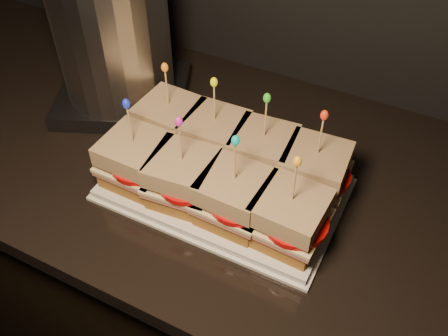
% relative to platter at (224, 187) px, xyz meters
% --- Properties ---
extents(granite_slab, '(2.40, 0.63, 0.03)m').
position_rel_platter_xyz_m(granite_slab, '(0.22, 0.06, -0.03)').
color(granite_slab, black).
rests_on(granite_slab, cabinet).
extents(platter, '(0.38, 0.24, 0.02)m').
position_rel_platter_xyz_m(platter, '(0.00, 0.00, 0.00)').
color(platter, silver).
rests_on(platter, granite_slab).
extents(platter_rim, '(0.40, 0.25, 0.01)m').
position_rel_platter_xyz_m(platter_rim, '(0.00, 0.00, -0.01)').
color(platter_rim, silver).
rests_on(platter_rim, granite_slab).
extents(sandwich_0_bread_bot, '(0.10, 0.10, 0.03)m').
position_rel_platter_xyz_m(sandwich_0_bread_bot, '(-0.14, 0.05, 0.02)').
color(sandwich_0_bread_bot, brown).
rests_on(sandwich_0_bread_bot, platter).
extents(sandwich_0_ham, '(0.11, 0.11, 0.01)m').
position_rel_platter_xyz_m(sandwich_0_ham, '(-0.14, 0.05, 0.04)').
color(sandwich_0_ham, '#B05651').
rests_on(sandwich_0_ham, sandwich_0_bread_bot).
extents(sandwich_0_cheese, '(0.11, 0.11, 0.01)m').
position_rel_platter_xyz_m(sandwich_0_cheese, '(-0.14, 0.05, 0.05)').
color(sandwich_0_cheese, beige).
rests_on(sandwich_0_cheese, sandwich_0_ham).
extents(sandwich_0_tomato, '(0.10, 0.10, 0.01)m').
position_rel_platter_xyz_m(sandwich_0_tomato, '(-0.12, 0.05, 0.05)').
color(sandwich_0_tomato, '#C10A0A').
rests_on(sandwich_0_tomato, sandwich_0_cheese).
extents(sandwich_0_bread_top, '(0.10, 0.10, 0.03)m').
position_rel_platter_xyz_m(sandwich_0_bread_top, '(-0.14, 0.05, 0.08)').
color(sandwich_0_bread_top, brown).
rests_on(sandwich_0_bread_top, sandwich_0_tomato).
extents(sandwich_0_pick, '(0.00, 0.00, 0.09)m').
position_rel_platter_xyz_m(sandwich_0_pick, '(-0.14, 0.05, 0.12)').
color(sandwich_0_pick, tan).
rests_on(sandwich_0_pick, sandwich_0_bread_top).
extents(sandwich_0_frill, '(0.01, 0.01, 0.02)m').
position_rel_platter_xyz_m(sandwich_0_frill, '(-0.14, 0.05, 0.17)').
color(sandwich_0_frill, orange).
rests_on(sandwich_0_frill, sandwich_0_pick).
extents(sandwich_1_bread_bot, '(0.10, 0.10, 0.03)m').
position_rel_platter_xyz_m(sandwich_1_bread_bot, '(-0.05, 0.05, 0.02)').
color(sandwich_1_bread_bot, brown).
rests_on(sandwich_1_bread_bot, platter).
extents(sandwich_1_ham, '(0.11, 0.11, 0.01)m').
position_rel_platter_xyz_m(sandwich_1_ham, '(-0.05, 0.05, 0.04)').
color(sandwich_1_ham, '#B05651').
rests_on(sandwich_1_ham, sandwich_1_bread_bot).
extents(sandwich_1_cheese, '(0.11, 0.11, 0.01)m').
position_rel_platter_xyz_m(sandwich_1_cheese, '(-0.05, 0.05, 0.05)').
color(sandwich_1_cheese, beige).
rests_on(sandwich_1_cheese, sandwich_1_ham).
extents(sandwich_1_tomato, '(0.10, 0.10, 0.01)m').
position_rel_platter_xyz_m(sandwich_1_tomato, '(-0.03, 0.05, 0.05)').
color(sandwich_1_tomato, '#C10A0A').
rests_on(sandwich_1_tomato, sandwich_1_cheese).
extents(sandwich_1_bread_top, '(0.10, 0.10, 0.03)m').
position_rel_platter_xyz_m(sandwich_1_bread_top, '(-0.05, 0.05, 0.08)').
color(sandwich_1_bread_top, brown).
rests_on(sandwich_1_bread_top, sandwich_1_tomato).
extents(sandwich_1_pick, '(0.00, 0.00, 0.09)m').
position_rel_platter_xyz_m(sandwich_1_pick, '(-0.05, 0.05, 0.12)').
color(sandwich_1_pick, tan).
rests_on(sandwich_1_pick, sandwich_1_bread_top).
extents(sandwich_1_frill, '(0.01, 0.01, 0.02)m').
position_rel_platter_xyz_m(sandwich_1_frill, '(-0.05, 0.05, 0.17)').
color(sandwich_1_frill, '#EAF20C').
rests_on(sandwich_1_frill, sandwich_1_pick).
extents(sandwich_2_bread_bot, '(0.11, 0.11, 0.03)m').
position_rel_platter_xyz_m(sandwich_2_bread_bot, '(0.05, 0.05, 0.02)').
color(sandwich_2_bread_bot, brown).
rests_on(sandwich_2_bread_bot, platter).
extents(sandwich_2_ham, '(0.12, 0.11, 0.01)m').
position_rel_platter_xyz_m(sandwich_2_ham, '(0.05, 0.05, 0.04)').
color(sandwich_2_ham, '#B05651').
rests_on(sandwich_2_ham, sandwich_2_bread_bot).
extents(sandwich_2_cheese, '(0.12, 0.11, 0.01)m').
position_rel_platter_xyz_m(sandwich_2_cheese, '(0.05, 0.05, 0.05)').
color(sandwich_2_cheese, beige).
rests_on(sandwich_2_cheese, sandwich_2_ham).
extents(sandwich_2_tomato, '(0.10, 0.10, 0.01)m').
position_rel_platter_xyz_m(sandwich_2_tomato, '(0.06, 0.05, 0.05)').
color(sandwich_2_tomato, '#C10A0A').
rests_on(sandwich_2_tomato, sandwich_2_cheese).
extents(sandwich_2_bread_top, '(0.11, 0.11, 0.03)m').
position_rel_platter_xyz_m(sandwich_2_bread_top, '(0.05, 0.05, 0.08)').
color(sandwich_2_bread_top, brown).
rests_on(sandwich_2_bread_top, sandwich_2_tomato).
extents(sandwich_2_pick, '(0.00, 0.00, 0.09)m').
position_rel_platter_xyz_m(sandwich_2_pick, '(0.05, 0.05, 0.12)').
color(sandwich_2_pick, tan).
rests_on(sandwich_2_pick, sandwich_2_bread_top).
extents(sandwich_2_frill, '(0.01, 0.01, 0.02)m').
position_rel_platter_xyz_m(sandwich_2_frill, '(0.05, 0.05, 0.17)').
color(sandwich_2_frill, green).
rests_on(sandwich_2_frill, sandwich_2_pick).
extents(sandwich_3_bread_bot, '(0.10, 0.10, 0.03)m').
position_rel_platter_xyz_m(sandwich_3_bread_bot, '(0.14, 0.05, 0.02)').
color(sandwich_3_bread_bot, brown).
rests_on(sandwich_3_bread_bot, platter).
extents(sandwich_3_ham, '(0.11, 0.11, 0.01)m').
position_rel_platter_xyz_m(sandwich_3_ham, '(0.14, 0.05, 0.04)').
color(sandwich_3_ham, '#B05651').
rests_on(sandwich_3_ham, sandwich_3_bread_bot).
extents(sandwich_3_cheese, '(0.12, 0.11, 0.01)m').
position_rel_platter_xyz_m(sandwich_3_cheese, '(0.14, 0.05, 0.05)').
color(sandwich_3_cheese, beige).
rests_on(sandwich_3_cheese, sandwich_3_ham).
extents(sandwich_3_tomato, '(0.10, 0.10, 0.01)m').
position_rel_platter_xyz_m(sandwich_3_tomato, '(0.15, 0.05, 0.05)').
color(sandwich_3_tomato, '#C10A0A').
rests_on(sandwich_3_tomato, sandwich_3_cheese).
extents(sandwich_3_bread_top, '(0.11, 0.11, 0.03)m').
position_rel_platter_xyz_m(sandwich_3_bread_top, '(0.14, 0.05, 0.08)').
color(sandwich_3_bread_top, brown).
rests_on(sandwich_3_bread_top, sandwich_3_tomato).
extents(sandwich_3_pick, '(0.00, 0.00, 0.09)m').
position_rel_platter_xyz_m(sandwich_3_pick, '(0.14, 0.05, 0.12)').
color(sandwich_3_pick, tan).
rests_on(sandwich_3_pick, sandwich_3_bread_top).
extents(sandwich_3_frill, '(0.01, 0.01, 0.02)m').
position_rel_platter_xyz_m(sandwich_3_frill, '(0.14, 0.05, 0.17)').
color(sandwich_3_frill, red).
rests_on(sandwich_3_frill, sandwich_3_pick).
extents(sandwich_4_bread_bot, '(0.10, 0.10, 0.03)m').
position_rel_platter_xyz_m(sandwich_4_bread_bot, '(-0.14, -0.05, 0.02)').
color(sandwich_4_bread_bot, brown).
rests_on(sandwich_4_bread_bot, platter).
extents(sandwich_4_ham, '(0.11, 0.11, 0.01)m').
position_rel_platter_xyz_m(sandwich_4_ham, '(-0.14, -0.05, 0.04)').
color(sandwich_4_ham, '#B05651').
rests_on(sandwich_4_ham, sandwich_4_bread_bot).
extents(sandwich_4_cheese, '(0.11, 0.11, 0.01)m').
position_rel_platter_xyz_m(sandwich_4_cheese, '(-0.14, -0.05, 0.05)').
color(sandwich_4_cheese, beige).
rests_on(sandwich_4_cheese, sandwich_4_ham).
extents(sandwich_4_tomato, '(0.10, 0.10, 0.01)m').
position_rel_platter_xyz_m(sandwich_4_tomato, '(-0.12, -0.06, 0.05)').
color(sandwich_4_tomato, '#C10A0A').
rests_on(sandwich_4_tomato, sandwich_4_cheese).
extents(sandwich_4_bread_top, '(0.10, 0.10, 0.03)m').
position_rel_platter_xyz_m(sandwich_4_bread_top, '(-0.14, -0.05, 0.08)').
color(sandwich_4_bread_top, brown).
rests_on(sandwich_4_bread_top, sandwich_4_tomato).
extents(sandwich_4_pick, '(0.00, 0.00, 0.09)m').
position_rel_platter_xyz_m(sandwich_4_pick, '(-0.14, -0.05, 0.12)').
color(sandwich_4_pick, tan).
rests_on(sandwich_4_pick, sandwich_4_bread_top).
extents(sandwich_4_frill, '(0.01, 0.01, 0.02)m').
position_rel_platter_xyz_m(sandwich_4_frill, '(-0.14, -0.05, 0.17)').
color(sandwich_4_frill, '#162AD7').
rests_on(sandwich_4_frill, sandwich_4_pick).
extents(sandwich_5_bread_bot, '(0.11, 0.11, 0.03)m').
position_rel_platter_xyz_m(sandwich_5_bread_bot, '(-0.05, -0.05, 0.02)').
color(sandwich_5_bread_bot, brown).
rests_on(sandwich_5_bread_bot, platter).
extents(sandwich_5_ham, '(0.12, 0.11, 0.01)m').
position_rel_platter_xyz_m(sandwich_5_ham, '(-0.05, -0.05, 0.04)').
color(sandwich_5_ham, '#B05651').
rests_on(sandwich_5_ham, sandwich_5_bread_bot).
extents(sandwich_5_cheese, '(0.12, 0.12, 0.01)m').
position_rel_platter_xyz_m(sandwich_5_cheese, '(-0.05, -0.05, 0.05)').
color(sandwich_5_cheese, beige).
rests_on(sandwich_5_cheese, sandwich_5_ham).
extents(sandwich_5_tomato, '(0.10, 0.10, 0.01)m').
position_rel_platter_xyz_m(sandwich_5_tomato, '(-0.03, -0.06, 0.05)').
color(sandwich_5_tomato, '#C10A0A').
rests_on(sandwich_5_tomato, sandwich_5_cheese).
extents(sandwich_5_bread_top, '(0.11, 0.11, 0.03)m').
position_rel_platter_xyz_m(sandwich_5_bread_top, '(-0.05, -0.05, 0.08)').
color(sandwich_5_bread_top, brown).
rests_on(sandwich_5_bread_top, sandwich_5_tomato).
extents(sandwich_5_pick, '(0.00, 0.00, 0.09)m').
position_rel_platter_xyz_m(sandwich_5_pick, '(-0.05, -0.05, 0.12)').
color(sandwich_5_pick, tan).
rests_on(sandwich_5_pick, sandwich_5_bread_top).
extents(sandwich_5_frill, '(0.01, 0.01, 0.02)m').
position_rel_platter_xyz_m(sandwich_5_frill, '(-0.05, -0.05, 0.17)').
color(sandwich_5_frill, '#CF249C').
rests_on(sandwich_5_frill, sandwich_5_pick).
extents(sandwich_6_bread_bot, '(0.10, 0.10, 0.03)m').
position_rel_platter_xyz_m(sandwich_6_bread_bot, '(0.05, -0.05, 0.02)').
color(sandwich_6_bread_bot, brown).
rests_on(sandwich_6_bread_bot, platter).
extents(sandwich_6_ham, '(0.11, 0.11, 0.01)m').
position_rel_platter_xyz_m(sandwich_6_ham, '(0.05, -0.05, 0.04)').
color(sandwich_6_ham, '#B05651').
rests_on(sandwich_6_ham, sandwich_6_bread_bot).
extents(sandwich_6_cheese, '(0.11, 0.11, 0.01)m').
position_rel_platter_xyz_m(sandwich_6_cheese, '(0.05, -0.05, 0.05)').
color(sandwich_6_cheese, beige).
rests_on(sandwich_6_cheese, sandwich_6_ham).
extents(sandwich_6_tomato, '(0.10, 0.10, 0.01)m').
position_rel_platter_xyz_m(sandwich_6_tomato, '(0.06, -0.06, 0.05)').
color(sandwich_6_tomato, '#C10A0A').
rests_on(sandwich_6_tomato, sandwich_6_cheese).
extents(sandwich_6_bread_top, '(0.10, 0.10, 0.03)m').
position_rel_platter_xyz_m(sandwich_6_bread_top, '(0.05, -0.05, 0.08)').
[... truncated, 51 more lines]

